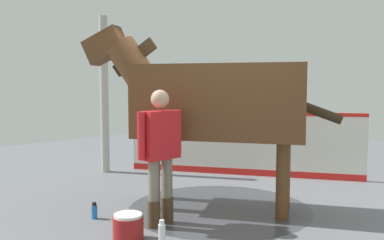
{
  "coord_description": "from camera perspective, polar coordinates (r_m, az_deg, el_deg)",
  "views": [
    {
      "loc": [
        4.45,
        3.6,
        1.68
      ],
      "look_at": [
        0.8,
        -0.1,
        1.24
      ],
      "focal_mm": 38.76,
      "sensor_mm": 36.0,
      "label": 1
    }
  ],
  "objects": [
    {
      "name": "barrier_wall",
      "position": [
        7.78,
        6.95,
        -3.5
      ],
      "size": [
        2.27,
        3.78,
        1.19
      ],
      "color": "silver",
      "rests_on": "ground"
    },
    {
      "name": "bottle_shampoo",
      "position": [
        4.51,
        -4.17,
        -15.31
      ],
      "size": [
        0.08,
        0.08,
        0.27
      ],
      "color": "white",
      "rests_on": "ground"
    },
    {
      "name": "bottle_spray",
      "position": [
        5.47,
        -13.29,
        -12.1
      ],
      "size": [
        0.07,
        0.07,
        0.21
      ],
      "color": "blue",
      "rests_on": "ground"
    },
    {
      "name": "roof_post_near",
      "position": [
        8.09,
        -11.97,
        3.4
      ],
      "size": [
        0.16,
        0.16,
        2.97
      ],
      "primitive_type": "cylinder",
      "color": "#B7B2A8",
      "rests_on": "ground"
    },
    {
      "name": "wet_patch",
      "position": [
        5.8,
        3.79,
        -11.96
      ],
      "size": [
        2.48,
        2.48,
        0.0
      ],
      "primitive_type": "cylinder",
      "color": "#42444C",
      "rests_on": "ground"
    },
    {
      "name": "wash_bucket",
      "position": [
        4.67,
        -8.77,
        -14.38
      ],
      "size": [
        0.33,
        0.33,
        0.29
      ],
      "color": "maroon",
      "rests_on": "ground"
    },
    {
      "name": "handler",
      "position": [
        4.92,
        -4.38,
        -3.92
      ],
      "size": [
        0.66,
        0.23,
        1.62
      ],
      "rotation": [
        0.0,
        0.0,
        1.59
      ],
      "color": "#47331E",
      "rests_on": "ground"
    },
    {
      "name": "horse",
      "position": [
        5.57,
        2.76,
        2.67
      ],
      "size": [
        2.11,
        3.16,
        2.51
      ],
      "rotation": [
        0.0,
        0.0,
        -1.04
      ],
      "color": "brown",
      "rests_on": "ground"
    },
    {
      "name": "ground_plane",
      "position": [
        5.97,
        6.27,
        -11.61
      ],
      "size": [
        16.0,
        16.0,
        0.02
      ],
      "primitive_type": "cube",
      "color": "slate"
    }
  ]
}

